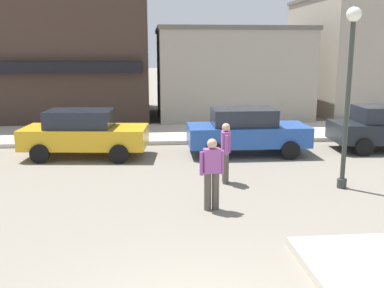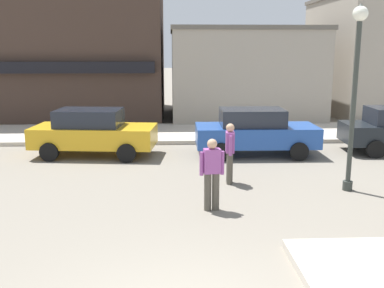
% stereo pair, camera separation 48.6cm
% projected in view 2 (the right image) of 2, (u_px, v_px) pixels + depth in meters
% --- Properties ---
extents(kerb_far, '(80.00, 4.00, 0.15)m').
position_uv_depth(kerb_far, '(175.00, 133.00, 18.66)').
color(kerb_far, beige).
rests_on(kerb_far, ground).
extents(lamp_post, '(0.36, 0.36, 4.54)m').
position_uv_depth(lamp_post, '(356.00, 72.00, 10.75)').
color(lamp_post, '#333833').
rests_on(lamp_post, ground).
extents(parked_car_nearest, '(4.16, 2.20, 1.56)m').
position_uv_depth(parked_car_nearest, '(93.00, 132.00, 14.87)').
color(parked_car_nearest, gold).
rests_on(parked_car_nearest, ground).
extents(parked_car_second, '(4.02, 1.92, 1.56)m').
position_uv_depth(parked_car_second, '(255.00, 131.00, 14.97)').
color(parked_car_second, '#234C9E').
rests_on(parked_car_second, ground).
extents(pedestrian_crossing_near, '(0.56, 0.26, 1.61)m').
position_uv_depth(pedestrian_crossing_near, '(212.00, 172.00, 9.79)').
color(pedestrian_crossing_near, '#4C473D').
rests_on(pedestrian_crossing_near, ground).
extents(pedestrian_crossing_far, '(0.24, 0.55, 1.61)m').
position_uv_depth(pedestrian_crossing_far, '(230.00, 151.00, 11.77)').
color(pedestrian_crossing_far, '#4C473D').
rests_on(pedestrian_crossing_far, ground).
extents(building_corner_shop, '(11.33, 8.77, 7.45)m').
position_uv_depth(building_corner_shop, '(58.00, 44.00, 23.61)').
color(building_corner_shop, '#3D2D26').
rests_on(building_corner_shop, ground).
extents(building_storefront_left_near, '(7.35, 6.54, 4.53)m').
position_uv_depth(building_storefront_left_near, '(242.00, 73.00, 23.12)').
color(building_storefront_left_near, '#9E9384').
rests_on(building_storefront_left_near, ground).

